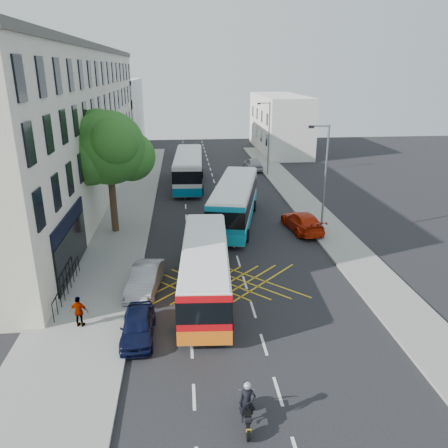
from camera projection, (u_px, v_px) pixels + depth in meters
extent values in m
plane|color=black|center=(264.00, 344.00, 19.43)|extent=(120.00, 120.00, 0.00)
cube|color=gray|center=(116.00, 231.00, 32.70)|extent=(5.00, 70.00, 0.15)
cube|color=gray|center=(324.00, 224.00, 34.14)|extent=(3.00, 70.00, 0.15)
cube|color=beige|center=(62.00, 129.00, 38.94)|extent=(8.00, 45.00, 13.00)
cube|color=#59544C|center=(52.00, 48.00, 36.67)|extent=(8.30, 45.00, 0.50)
cube|color=black|center=(68.00, 221.00, 24.89)|extent=(0.12, 7.00, 0.90)
cube|color=black|center=(72.00, 250.00, 25.49)|extent=(0.12, 7.00, 2.60)
cube|color=silver|center=(113.00, 113.00, 68.04)|extent=(8.00, 20.00, 10.00)
cube|color=silver|center=(279.00, 123.00, 64.06)|extent=(6.00, 18.00, 8.00)
cylinder|color=#382619|center=(113.00, 202.00, 31.93)|extent=(0.50, 0.50, 4.40)
sphere|color=#175219|center=(108.00, 148.00, 30.58)|extent=(5.20, 5.20, 5.20)
sphere|color=#175219|center=(131.00, 156.00, 31.73)|extent=(3.60, 3.60, 3.60)
sphere|color=#175219|center=(90.00, 158.00, 30.12)|extent=(3.80, 3.80, 3.80)
sphere|color=#175219|center=(114.00, 142.00, 29.22)|extent=(3.40, 3.40, 3.40)
sphere|color=#175219|center=(98.00, 131.00, 31.21)|extent=(3.20, 3.20, 3.20)
cylinder|color=slate|center=(325.00, 184.00, 29.84)|extent=(0.14, 0.14, 8.00)
cylinder|color=slate|center=(320.00, 126.00, 28.48)|extent=(1.20, 0.10, 0.10)
cube|color=black|center=(311.00, 127.00, 28.44)|extent=(0.35, 0.15, 0.18)
cylinder|color=slate|center=(269.00, 139.00, 48.59)|extent=(0.14, 0.14, 8.00)
cylinder|color=slate|center=(265.00, 103.00, 47.22)|extent=(1.20, 0.10, 0.10)
cube|color=black|center=(259.00, 104.00, 47.19)|extent=(0.35, 0.15, 0.18)
cube|color=silver|center=(205.00, 268.00, 23.22)|extent=(2.97, 10.44, 2.48)
cube|color=silver|center=(205.00, 246.00, 22.79)|extent=(2.77, 10.22, 0.11)
cube|color=black|center=(205.00, 262.00, 23.10)|extent=(3.04, 10.50, 1.03)
cube|color=orange|center=(205.00, 283.00, 23.51)|extent=(3.03, 10.49, 0.70)
cube|color=red|center=(204.00, 320.00, 18.39)|extent=(2.39, 0.25, 2.34)
cube|color=#FF0C0C|center=(183.00, 334.00, 18.57)|extent=(0.25, 0.08, 0.25)
cube|color=#FF0C0C|center=(226.00, 333.00, 18.63)|extent=(0.25, 0.08, 0.25)
cylinder|color=black|center=(186.00, 266.00, 26.21)|extent=(0.31, 0.86, 0.84)
cylinder|color=black|center=(225.00, 265.00, 26.29)|extent=(0.31, 0.86, 0.84)
cylinder|color=black|center=(180.00, 323.00, 20.30)|extent=(0.31, 0.86, 0.84)
cylinder|color=black|center=(230.00, 322.00, 20.38)|extent=(0.31, 0.86, 0.84)
cube|color=silver|center=(235.00, 201.00, 34.18)|extent=(5.23, 11.95, 2.81)
cube|color=silver|center=(235.00, 183.00, 33.69)|extent=(4.97, 11.68, 0.13)
cube|color=black|center=(235.00, 196.00, 34.05)|extent=(5.31, 12.02, 1.17)
cube|color=#0D91AC|center=(235.00, 213.00, 34.51)|extent=(5.29, 12.01, 0.79)
cube|color=#0C7996|center=(225.00, 226.00, 28.76)|extent=(2.64, 0.71, 2.65)
cube|color=#FF0C0C|center=(209.00, 236.00, 29.14)|extent=(0.26, 0.12, 0.25)
cube|color=#FF0C0C|center=(241.00, 237.00, 28.87)|extent=(0.26, 0.12, 0.25)
cylinder|color=black|center=(223.00, 205.00, 37.75)|extent=(0.51, 1.00, 0.95)
cylinder|color=black|center=(254.00, 206.00, 37.42)|extent=(0.51, 1.00, 0.95)
cylinder|color=black|center=(210.00, 234.00, 31.12)|extent=(0.51, 1.00, 0.95)
cylinder|color=black|center=(247.00, 235.00, 30.79)|extent=(0.51, 1.00, 0.95)
cube|color=silver|center=(189.00, 168.00, 45.34)|extent=(3.21, 11.94, 2.85)
cube|color=silver|center=(188.00, 154.00, 44.85)|extent=(2.98, 11.69, 0.13)
cube|color=black|center=(189.00, 164.00, 45.21)|extent=(3.27, 12.00, 1.18)
cube|color=#0B658B|center=(189.00, 178.00, 45.68)|extent=(3.26, 11.99, 0.81)
cube|color=silver|center=(187.00, 182.00, 39.80)|extent=(2.73, 0.22, 2.69)
cube|color=#FF0C0C|center=(175.00, 190.00, 39.99)|extent=(0.25, 0.07, 0.25)
cube|color=#FF0C0C|center=(199.00, 190.00, 40.10)|extent=(0.25, 0.07, 0.25)
cylinder|color=black|center=(178.00, 174.00, 48.76)|extent=(0.34, 0.98, 0.97)
cylinder|color=black|center=(202.00, 173.00, 48.89)|extent=(0.34, 0.98, 0.97)
cylinder|color=black|center=(174.00, 191.00, 41.98)|extent=(0.34, 0.98, 0.97)
cylinder|color=black|center=(202.00, 190.00, 42.11)|extent=(0.34, 0.98, 0.97)
cylinder|color=black|center=(248.00, 432.00, 14.37)|extent=(0.16, 0.60, 0.59)
cylinder|color=black|center=(245.00, 402.00, 15.68)|extent=(0.16, 0.60, 0.59)
cube|color=black|center=(247.00, 410.00, 14.93)|extent=(0.29, 1.12, 0.20)
cube|color=black|center=(247.00, 401.00, 15.09)|extent=(0.29, 0.43, 0.18)
cube|color=black|center=(247.00, 412.00, 14.67)|extent=(0.28, 0.48, 0.09)
cylinder|color=slate|center=(246.00, 395.00, 15.52)|extent=(0.09, 0.41, 0.78)
cylinder|color=slate|center=(246.00, 390.00, 15.28)|extent=(0.56, 0.08, 0.04)
cube|color=gold|center=(249.00, 431.00, 14.15)|extent=(0.17, 0.03, 0.12)
imported|color=black|center=(247.00, 402.00, 14.77)|extent=(0.61, 0.43, 1.60)
sphere|color=#99999E|center=(248.00, 386.00, 14.54)|extent=(0.28, 0.28, 0.28)
imported|color=black|center=(138.00, 326.00, 19.73)|extent=(1.50, 3.65, 1.24)
imported|color=#929399|center=(145.00, 279.00, 23.93)|extent=(2.04, 4.38, 1.39)
imported|color=#BC2208|center=(302.00, 222.00, 32.85)|extent=(2.62, 5.17, 1.44)
imported|color=#464A4E|center=(188.00, 153.00, 59.75)|extent=(2.69, 5.07, 1.36)
imported|color=#A9ACB1|center=(253.00, 164.00, 52.51)|extent=(2.01, 4.43, 1.48)
imported|color=gray|center=(79.00, 312.00, 20.31)|extent=(0.96, 0.55, 1.53)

